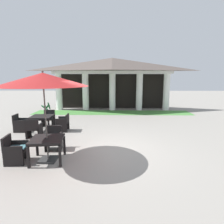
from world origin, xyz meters
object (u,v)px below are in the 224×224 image
object	(u,v)px
patio_chair_near_foreground_north	(49,118)
patio_table_mid_left	(47,141)
patio_umbrella_mid_left	(43,80)
patio_chair_mid_left_north	(54,139)
potted_palm_left_edge	(47,115)
patio_chair_near_foreground_west	(20,123)
patio_chair_mid_left_west	(15,150)
patio_chair_near_foreground_east	(63,123)
patio_chair_near_foreground_south	(34,129)
patio_table_near_foreground	(42,118)

from	to	relation	value
patio_chair_near_foreground_north	patio_table_mid_left	xyz separation A→B (m)	(1.50, -4.32, 0.25)
patio_table_mid_left	patio_chair_near_foreground_north	bearing A→B (deg)	109.15
patio_umbrella_mid_left	patio_chair_mid_left_north	size ratio (longest dim) A/B	3.31
potted_palm_left_edge	patio_table_mid_left	bearing A→B (deg)	-70.07
patio_chair_near_foreground_west	patio_chair_mid_left_west	bearing A→B (deg)	21.80
patio_chair_near_foreground_west	patio_table_mid_left	size ratio (longest dim) A/B	0.77
patio_chair_near_foreground_east	patio_umbrella_mid_left	xyz separation A→B (m)	(0.42, -3.33, 2.10)
patio_umbrella_mid_left	patio_chair_mid_left_west	size ratio (longest dim) A/B	3.28
patio_chair_near_foreground_west	patio_chair_near_foreground_south	size ratio (longest dim) A/B	0.98
patio_chair_near_foreground_south	patio_table_mid_left	xyz separation A→B (m)	(1.41, -2.25, 0.25)
patio_chair_near_foreground_east	patio_umbrella_mid_left	bearing A→B (deg)	-175.37
patio_table_mid_left	patio_chair_mid_left_north	size ratio (longest dim) A/B	1.28
patio_chair_near_foreground_east	patio_chair_mid_left_west	bearing A→B (deg)	168.44
patio_chair_near_foreground_north	patio_table_mid_left	world-z (taller)	patio_chair_near_foreground_north
patio_table_mid_left	patio_umbrella_mid_left	xyz separation A→B (m)	(-0.00, -0.00, 1.87)
patio_chair_near_foreground_east	potted_palm_left_edge	bearing A→B (deg)	32.37
patio_umbrella_mid_left	patio_chair_near_foreground_south	bearing A→B (deg)	122.03
patio_chair_near_foreground_north	patio_umbrella_mid_left	size ratio (longest dim) A/B	0.30
patio_chair_near_foreground_north	patio_umbrella_mid_left	distance (m)	5.03
patio_table_mid_left	potted_palm_left_edge	bearing A→B (deg)	109.93
patio_umbrella_mid_left	potted_palm_left_edge	distance (m)	6.42
patio_table_near_foreground	patio_chair_near_foreground_east	distance (m)	1.06
patio_table_near_foreground	patio_chair_mid_left_west	world-z (taller)	patio_chair_mid_left_west
potted_palm_left_edge	patio_table_near_foreground	bearing A→B (deg)	-75.82
patio_umbrella_mid_left	patio_table_near_foreground	bearing A→B (deg)	113.87
patio_chair_near_foreground_west	patio_umbrella_mid_left	world-z (taller)	patio_umbrella_mid_left
patio_chair_near_foreground_east	patio_umbrella_mid_left	size ratio (longest dim) A/B	0.30
patio_chair_near_foreground_south	patio_chair_mid_left_north	size ratio (longest dim) A/B	1.01
patio_chair_near_foreground_south	patio_chair_mid_left_north	world-z (taller)	patio_chair_near_foreground_south
patio_table_mid_left	patio_table_near_foreground	bearing A→B (deg)	113.87
patio_chair_near_foreground_east	potted_palm_left_edge	world-z (taller)	potted_palm_left_edge
patio_chair_near_foreground_north	patio_chair_mid_left_west	distance (m)	4.47
patio_chair_near_foreground_west	patio_chair_near_foreground_north	xyz separation A→B (m)	(0.99, 1.08, 0.01)
patio_table_near_foreground	patio_chair_mid_left_west	size ratio (longest dim) A/B	1.21
patio_table_near_foreground	patio_chair_near_foreground_east	size ratio (longest dim) A/B	1.24
patio_chair_near_foreground_west	patio_umbrella_mid_left	bearing A→B (deg)	34.98
patio_chair_mid_left_north	patio_chair_near_foreground_north	bearing A→B (deg)	-74.81
patio_chair_near_foreground_east	patio_chair_near_foreground_north	size ratio (longest dim) A/B	0.99
patio_chair_near_foreground_south	patio_chair_mid_left_west	bearing A→B (deg)	-82.06
patio_chair_near_foreground_east	patio_table_mid_left	bearing A→B (deg)	-175.37
patio_table_near_foreground	patio_chair_mid_left_north	world-z (taller)	patio_chair_mid_left_north
patio_chair_near_foreground_west	patio_chair_near_foreground_south	xyz separation A→B (m)	(1.08, -0.99, 0.01)
patio_chair_mid_left_north	patio_chair_mid_left_west	xyz separation A→B (m)	(-0.85, -1.08, 0.00)
patio_chair_near_foreground_west	potted_palm_left_edge	xyz separation A→B (m)	(0.43, 2.43, -0.10)
patio_chair_near_foreground_north	patio_table_near_foreground	bearing A→B (deg)	90.00
patio_table_near_foreground	patio_chair_mid_left_west	xyz separation A→B (m)	(0.49, -3.40, -0.26)
patio_table_near_foreground	patio_chair_mid_left_west	distance (m)	3.45
patio_chair_near_foreground_east	patio_chair_near_foreground_west	bearing A→B (deg)	90.00
patio_chair_mid_left_west	patio_chair_near_foreground_south	bearing A→B (deg)	-176.63
patio_chair_near_foreground_west	patio_chair_near_foreground_east	bearing A→B (deg)	90.00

